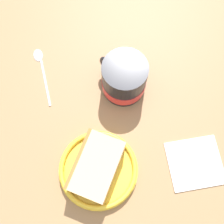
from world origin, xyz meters
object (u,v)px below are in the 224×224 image
at_px(tea_mug, 125,80).
at_px(cake_slice, 96,167).
at_px(folded_napkin, 195,163).
at_px(teaspoon, 40,65).

bearing_deg(tea_mug, cake_slice, 124.34).
bearing_deg(folded_napkin, tea_mug, 2.61).
bearing_deg(tea_mug, folded_napkin, -177.39).
xyz_separation_m(tea_mug, folded_napkin, (-0.20, -0.01, -0.04)).
distance_m(tea_mug, teaspoon, 0.19).
bearing_deg(folded_napkin, teaspoon, 18.41).
distance_m(cake_slice, folded_napkin, 0.19).
height_order(cake_slice, tea_mug, tea_mug).
relative_size(teaspoon, folded_napkin, 1.30).
distance_m(cake_slice, tea_mug, 0.17).
relative_size(tea_mug, teaspoon, 0.85).
xyz_separation_m(tea_mug, teaspoon, (0.15, 0.11, -0.04)).
xyz_separation_m(cake_slice, tea_mug, (0.10, -0.14, 0.00)).
bearing_deg(tea_mug, teaspoon, 35.71).
relative_size(tea_mug, folded_napkin, 1.10).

